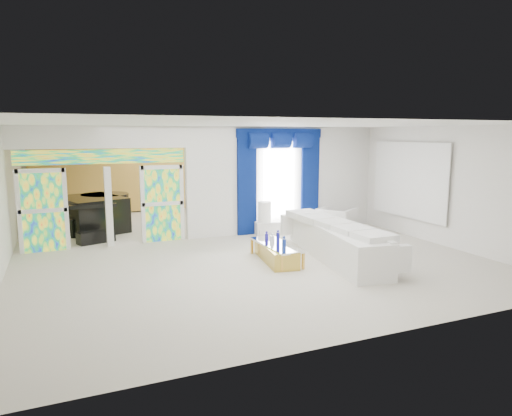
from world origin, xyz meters
name	(u,v)px	position (x,y,z in m)	size (l,w,h in m)	color
floor	(227,244)	(0.00, 0.00, 0.00)	(12.00, 12.00, 0.00)	#B7AF9E
dividing_wall	(285,179)	(2.15, 1.00, 1.50)	(5.70, 0.18, 3.00)	white
dividing_header	(102,137)	(-2.85, 1.00, 2.73)	(4.30, 0.18, 0.55)	white
stained_panel_left	(43,211)	(-4.28, 1.00, 1.00)	(0.95, 0.04, 2.00)	#994C3F
stained_panel_right	(163,204)	(-1.42, 1.00, 1.00)	(0.95, 0.04, 2.00)	#994C3F
stained_transom	(103,157)	(-2.85, 1.00, 2.25)	(4.00, 0.05, 0.35)	#994C3F
window_pane	(279,182)	(1.90, 0.90, 1.45)	(1.00, 0.02, 2.30)	white
blue_drape_left	(247,185)	(0.90, 0.87, 1.40)	(0.55, 0.10, 2.80)	#031149
blue_drape_right	(310,182)	(2.90, 0.87, 1.40)	(0.55, 0.10, 2.80)	#031149
blue_pelmet	(280,133)	(1.90, 0.87, 2.82)	(2.60, 0.12, 0.25)	#031149
wall_mirror	(409,180)	(4.94, -1.00, 1.55)	(0.04, 2.70, 1.90)	white
gold_curtains	(173,170)	(0.00, 5.90, 1.50)	(9.70, 0.12, 2.90)	#B88E2C
white_sofa	(335,242)	(1.82, -2.24, 0.37)	(0.84, 3.92, 0.75)	white
coffee_table	(276,253)	(0.47, -1.94, 0.19)	(0.56, 1.69, 0.37)	#B59738
console_table	(274,228)	(1.64, 0.63, 0.18)	(1.08, 0.34, 0.36)	white
table_lamp	(265,212)	(1.34, 0.63, 0.65)	(0.36, 0.36, 0.58)	white
armchair	(337,219)	(3.58, 0.45, 0.32)	(0.99, 0.87, 0.64)	white
grand_piano	(91,214)	(-3.09, 3.08, 0.50)	(1.51, 1.98, 1.00)	black
piano_bench	(96,237)	(-3.09, 1.48, 0.15)	(0.92, 0.36, 0.31)	black
tv_console	(37,221)	(-4.51, 2.91, 0.42)	(0.57, 0.52, 0.84)	tan
chandelier	(115,139)	(-2.30, 3.40, 2.65)	(0.60, 0.60, 0.60)	gold
decanters	(276,240)	(0.46, -1.98, 0.48)	(0.22, 1.10, 0.29)	navy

